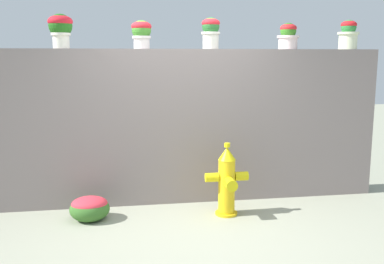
{
  "coord_description": "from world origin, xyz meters",
  "views": [
    {
      "loc": [
        -0.75,
        -4.56,
        1.93
      ],
      "look_at": [
        0.15,
        0.99,
        0.97
      ],
      "focal_mm": 41.25,
      "sensor_mm": 36.0,
      "label": 1
    }
  ],
  "objects": [
    {
      "name": "ground_plane",
      "position": [
        0.0,
        0.0,
        0.0
      ],
      "size": [
        24.0,
        24.0,
        0.0
      ],
      "primitive_type": "plane",
      "color": "gray"
    },
    {
      "name": "stone_wall",
      "position": [
        0.0,
        1.19,
        1.01
      ],
      "size": [
        5.43,
        0.34,
        2.03
      ],
      "primitive_type": "cube",
      "color": "gray",
      "rests_on": "ground"
    },
    {
      "name": "potted_plant_1",
      "position": [
        -1.45,
        1.15,
        2.29
      ],
      "size": [
        0.3,
        0.3,
        0.42
      ],
      "color": "silver",
      "rests_on": "stone_wall"
    },
    {
      "name": "potted_plant_2",
      "position": [
        -0.47,
        1.19,
        2.24
      ],
      "size": [
        0.26,
        0.26,
        0.36
      ],
      "color": "silver",
      "rests_on": "stone_wall"
    },
    {
      "name": "potted_plant_3",
      "position": [
        0.44,
        1.21,
        2.27
      ],
      "size": [
        0.25,
        0.25,
        0.41
      ],
      "color": "silver",
      "rests_on": "stone_wall"
    },
    {
      "name": "potted_plant_4",
      "position": [
        1.48,
        1.16,
        2.21
      ],
      "size": [
        0.29,
        0.29,
        0.35
      ],
      "color": "silver",
      "rests_on": "stone_wall"
    },
    {
      "name": "potted_plant_5",
      "position": [
        2.34,
        1.16,
        2.24
      ],
      "size": [
        0.29,
        0.29,
        0.4
      ],
      "color": "beige",
      "rests_on": "stone_wall"
    },
    {
      "name": "fire_hydrant",
      "position": [
        0.51,
        0.51,
        0.42
      ],
      "size": [
        0.53,
        0.42,
        0.9
      ],
      "color": "yellow",
      "rests_on": "ground"
    },
    {
      "name": "flower_bush_left",
      "position": [
        -1.15,
        0.6,
        0.15
      ],
      "size": [
        0.47,
        0.43,
        0.3
      ],
      "color": "#386827",
      "rests_on": "ground"
    }
  ]
}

